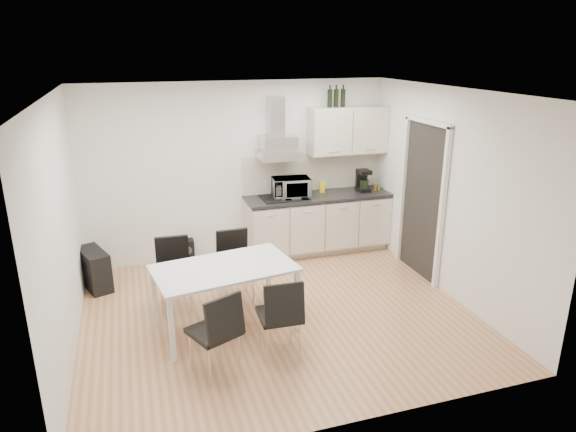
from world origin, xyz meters
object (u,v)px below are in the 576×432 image
chair_far_right (236,267)px  guitar_amp (95,269)px  kitchenette (320,200)px  dining_table (224,273)px  floor_speaker (187,251)px  chair_near_right (279,316)px  chair_far_left (174,275)px  chair_near_left (214,332)px

chair_far_right → guitar_amp: bearing=-28.9°
kitchenette → dining_table: 2.62m
kitchenette → floor_speaker: kitchenette is taller
kitchenette → floor_speaker: (-2.03, 0.17, -0.66)m
kitchenette → guitar_amp: kitchenette is taller
dining_table → chair_near_right: (0.43, -0.68, -0.24)m
chair_near_right → floor_speaker: bearing=105.1°
kitchenette → floor_speaker: bearing=175.3°
chair_far_left → floor_speaker: (0.30, 1.41, -0.27)m
chair_far_right → chair_near_right: bearing=96.0°
chair_near_left → kitchenette: bearing=27.6°
dining_table → chair_far_left: (-0.50, 0.62, -0.24)m
kitchenette → floor_speaker: 2.14m
chair_far_left → chair_near_left: same height
chair_far_right → floor_speaker: size_ratio=2.55×
chair_far_right → guitar_amp: 1.94m
dining_table → chair_near_right: chair_near_right is taller
dining_table → chair_far_left: 0.83m
chair_far_right → chair_near_left: size_ratio=1.00×
floor_speaker → chair_near_right: bearing=-76.4°
dining_table → chair_near_left: size_ratio=1.86×
dining_table → chair_far_left: size_ratio=1.86×
dining_table → chair_far_right: size_ratio=1.86×
chair_far_left → chair_near_right: (0.93, -1.31, 0.00)m
dining_table → chair_far_right: bearing=58.5°
kitchenette → chair_near_right: (-1.40, -2.55, -0.39)m
chair_far_right → chair_near_left: 1.53m
guitar_amp → chair_near_right: bearing=-69.8°
dining_table → kitchenette: bearing=36.3°
chair_far_right → chair_near_left: bearing=68.6°
guitar_amp → chair_far_left: bearing=-63.7°
kitchenette → chair_far_left: 2.67m
floor_speaker → chair_far_right: bearing=-71.3°
guitar_amp → floor_speaker: size_ratio=1.97×
floor_speaker → kitchenette: bearing=-4.0°
kitchenette → chair_near_left: size_ratio=2.86×
kitchenette → dining_table: kitchenette is taller
chair_far_left → floor_speaker: 1.46m
chair_far_right → guitar_amp: size_ratio=1.30×
kitchenette → chair_near_right: bearing=-118.9°
chair_far_left → guitar_amp: chair_far_left is taller
floor_speaker → guitar_amp: bearing=-158.0°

